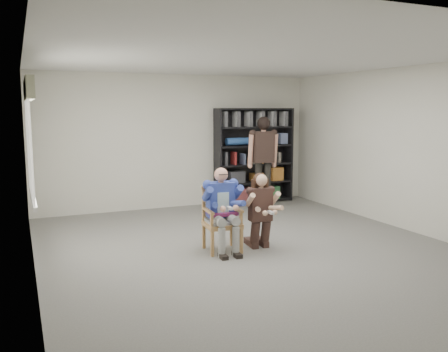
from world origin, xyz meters
name	(u,v)px	position (x,y,z in m)	size (l,w,h in m)	color
room_shell	(253,157)	(0.00, 0.00, 1.40)	(6.00, 7.00, 2.80)	beige
floor	(252,250)	(0.00, 0.00, 0.00)	(6.00, 7.00, 0.01)	#62615B
window_left	(31,142)	(-2.95, 1.00, 1.63)	(0.16, 2.00, 1.75)	silver
armchair	(222,219)	(-0.42, 0.15, 0.48)	(0.56, 0.54, 0.96)	#A77A3F
seated_man	(222,209)	(-0.42, 0.15, 0.63)	(0.54, 0.75, 1.25)	navy
kneeling_woman	(261,211)	(0.16, 0.03, 0.57)	(0.48, 0.77, 1.14)	#3A2420
bookshelf	(254,156)	(1.70, 3.28, 1.05)	(1.80, 0.38, 2.10)	black
standing_man	(263,164)	(1.49, 2.46, 0.96)	(0.59, 0.33, 1.91)	black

